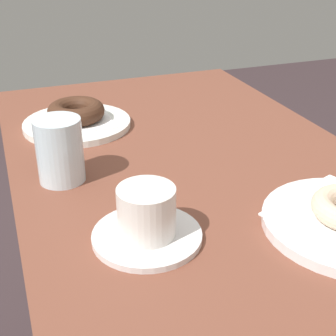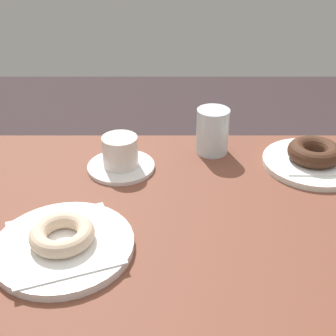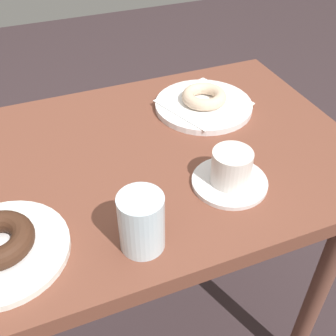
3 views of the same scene
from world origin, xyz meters
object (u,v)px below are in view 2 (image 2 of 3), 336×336
at_px(donut_sugar_ring, 63,234).
at_px(coffee_cup, 121,156).
at_px(water_glass, 213,131).
at_px(plate_chocolate_ring, 313,163).
at_px(plate_sugar_ring, 65,246).
at_px(donut_chocolate_ring, 315,152).

relative_size(donut_sugar_ring, coffee_cup, 0.73).
height_order(water_glass, coffee_cup, water_glass).
relative_size(plate_chocolate_ring, water_glass, 2.07).
height_order(plate_sugar_ring, donut_sugar_ring, donut_sugar_ring).
bearing_deg(plate_sugar_ring, plate_chocolate_ring, 29.57).
height_order(donut_sugar_ring, plate_chocolate_ring, donut_sugar_ring).
distance_m(plate_sugar_ring, water_glass, 0.45).
relative_size(plate_sugar_ring, donut_chocolate_ring, 2.04).
bearing_deg(plate_chocolate_ring, coffee_cup, -178.24).
distance_m(donut_sugar_ring, water_glass, 0.45).
relative_size(plate_sugar_ring, water_glass, 2.24).
bearing_deg(donut_chocolate_ring, plate_chocolate_ring, -90.00).
bearing_deg(donut_sugar_ring, plate_sugar_ring, 0.00).
distance_m(plate_sugar_ring, donut_sugar_ring, 0.03).
bearing_deg(plate_chocolate_ring, donut_chocolate_ring, 90.00).
distance_m(donut_sugar_ring, plate_chocolate_ring, 0.58).
xyz_separation_m(donut_chocolate_ring, coffee_cup, (-0.43, -0.01, -0.00)).
bearing_deg(donut_sugar_ring, plate_chocolate_ring, 29.57).
xyz_separation_m(plate_chocolate_ring, coffee_cup, (-0.43, -0.01, 0.03)).
distance_m(plate_sugar_ring, donut_chocolate_ring, 0.58).
xyz_separation_m(donut_sugar_ring, coffee_cup, (0.07, 0.27, -0.00)).
relative_size(plate_chocolate_ring, coffee_cup, 1.49).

